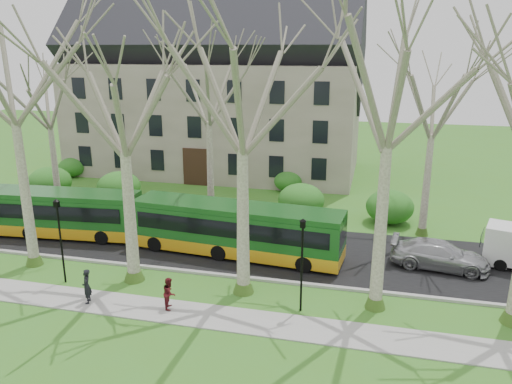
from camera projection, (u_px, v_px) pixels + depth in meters
ground at (184, 286)px, 24.80m from camera, size 120.00×120.00×0.00m
sidewalk at (164, 310)px, 22.46m from camera, size 70.00×2.00×0.06m
road at (218, 245)px, 29.92m from camera, size 80.00×8.00×0.06m
curb at (195, 272)px, 26.18m from camera, size 80.00×0.25×0.14m
building at (216, 84)px, 46.28m from camera, size 26.50×12.20×16.00m
tree_row_verge at (180, 147)px, 23.12m from camera, size 49.00×7.00×14.00m
tree_row_far at (222, 131)px, 33.68m from camera, size 33.00×7.00×12.00m
lamp_row at (174, 246)px, 23.15m from camera, size 36.22×0.22×4.30m
hedges at (194, 187)px, 38.64m from camera, size 30.60×8.60×2.00m
bus_lead at (47, 212)px, 31.15m from camera, size 11.86×3.43×2.92m
bus_follow at (236, 229)px, 28.11m from camera, size 12.23×3.56×3.01m
sedan at (440, 255)px, 26.55m from camera, size 5.24×2.61×1.46m
pedestrian_a at (87, 286)px, 22.88m from camera, size 0.58×0.70×1.65m
pedestrian_b at (169, 293)px, 22.44m from camera, size 0.73×0.84×1.47m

